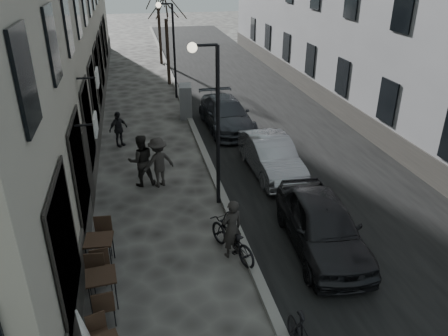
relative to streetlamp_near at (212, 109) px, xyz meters
name	(u,v)px	position (x,y,z in m)	size (l,w,h in m)	color
road	(251,104)	(4.02, 10.00, -3.16)	(7.30, 60.00, 0.00)	black
kerb	(185,107)	(0.37, 10.00, -3.10)	(0.25, 60.00, 0.12)	gray
streetlamp_near	(212,109)	(0.00, 0.00, 0.00)	(0.90, 0.28, 5.09)	black
streetlamp_far	(171,40)	(0.00, 12.00, 0.00)	(0.90, 0.28, 5.09)	black
tree_near	(165,5)	(0.07, 15.00, 1.50)	(2.40, 2.40, 5.70)	black
bistro_set_b	(102,287)	(-3.29, -3.94, -2.67)	(0.72, 1.65, 0.96)	black
bistro_set_c	(100,250)	(-3.39, -2.54, -2.65)	(0.74, 1.70, 0.99)	black
utility_cabinet	(186,101)	(0.27, 8.59, -2.36)	(0.59, 1.07, 1.60)	slate
bicycle	(232,239)	(-0.03, -2.77, -2.66)	(0.67, 1.92, 1.01)	black
cyclist_rider	(232,229)	(-0.03, -2.77, -2.34)	(0.60, 0.39, 1.65)	black
pedestrian_near	(141,161)	(-2.16, 1.77, -2.24)	(0.89, 0.70, 1.84)	black
pedestrian_mid	(158,162)	(-1.59, 1.58, -2.27)	(1.15, 0.66, 1.77)	#2C2926
pedestrian_far	(118,129)	(-2.95, 5.49, -2.41)	(0.88, 0.37, 1.50)	black
car_near	(322,225)	(2.40, -2.96, -2.42)	(1.74, 4.32, 1.47)	black
car_mid	(271,156)	(2.47, 1.74, -2.49)	(1.42, 4.09, 1.35)	#96989F
car_far	(226,114)	(1.87, 6.62, -2.48)	(1.90, 4.67, 1.36)	#363940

